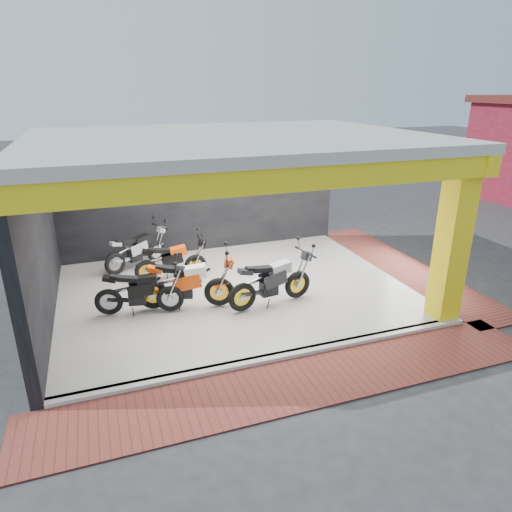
{
  "coord_description": "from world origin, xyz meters",
  "views": [
    {
      "loc": [
        -2.86,
        -7.58,
        4.67
      ],
      "look_at": [
        0.52,
        1.92,
        0.9
      ],
      "focal_mm": 32.0,
      "sensor_mm": 36.0,
      "label": 1
    }
  ],
  "objects": [
    {
      "name": "showroom_floor",
      "position": [
        0.0,
        2.0,
        0.05
      ],
      "size": [
        8.0,
        6.0,
        0.1
      ],
      "primitive_type": "cube",
      "color": "silver",
      "rests_on": "ground"
    },
    {
      "name": "showroom_ceiling",
      "position": [
        0.0,
        2.0,
        3.6
      ],
      "size": [
        8.4,
        6.4,
        0.2
      ],
      "primitive_type": "cube",
      "color": "beige",
      "rests_on": "corner_column"
    },
    {
      "name": "corner_column",
      "position": [
        3.75,
        -0.75,
        1.75
      ],
      "size": [
        0.5,
        0.5,
        3.5
      ],
      "primitive_type": "cube",
      "color": "yellow",
      "rests_on": "ground"
    },
    {
      "name": "moto_hero",
      "position": [
        -0.59,
        1.21,
        0.77
      ],
      "size": [
        2.33,
        1.33,
        1.35
      ],
      "primitive_type": null,
      "rotation": [
        0.0,
        0.0,
        -0.25
      ],
      "color": "#F94A0A",
      "rests_on": "showroom_floor"
    },
    {
      "name": "floor_kerb",
      "position": [
        0.0,
        -1.02,
        0.05
      ],
      "size": [
        8.0,
        0.2,
        0.1
      ],
      "primitive_type": "cube",
      "color": "silver",
      "rests_on": "ground"
    },
    {
      "name": "header_beam_front",
      "position": [
        0.0,
        -1.0,
        3.3
      ],
      "size": [
        8.4,
        0.3,
        0.4
      ],
      "primitive_type": "cube",
      "color": "yellow",
      "rests_on": "corner_column"
    },
    {
      "name": "header_beam_right",
      "position": [
        4.0,
        2.0,
        3.3
      ],
      "size": [
        0.3,
        6.4,
        0.4
      ],
      "primitive_type": "cube",
      "color": "yellow",
      "rests_on": "corner_column"
    },
    {
      "name": "back_wall",
      "position": [
        0.0,
        5.1,
        1.75
      ],
      "size": [
        8.2,
        0.2,
        3.5
      ],
      "primitive_type": "cube",
      "color": "black",
      "rests_on": "ground"
    },
    {
      "name": "moto_row_d",
      "position": [
        -1.5,
        4.4,
        0.7
      ],
      "size": [
        2.07,
        1.53,
        1.19
      ],
      "primitive_type": null,
      "rotation": [
        0.0,
        0.0,
        0.47
      ],
      "color": "#A5A7AD",
      "rests_on": "showroom_floor"
    },
    {
      "name": "left_wall",
      "position": [
        -4.1,
        2.0,
        1.75
      ],
      "size": [
        0.2,
        6.2,
        3.5
      ],
      "primitive_type": "cube",
      "color": "black",
      "rests_on": "ground"
    },
    {
      "name": "ground",
      "position": [
        0.0,
        0.0,
        0.0
      ],
      "size": [
        80.0,
        80.0,
        0.0
      ],
      "primitive_type": "plane",
      "color": "#2D2D30",
      "rests_on": "ground"
    },
    {
      "name": "moto_row_c",
      "position": [
        -0.71,
        3.06,
        0.68
      ],
      "size": [
        1.9,
        0.72,
        1.16
      ],
      "primitive_type": null,
      "rotation": [
        0.0,
        0.0,
        -0.01
      ],
      "color": "black",
      "rests_on": "showroom_floor"
    },
    {
      "name": "moto_row_a",
      "position": [
        1.19,
        1.01,
        0.76
      ],
      "size": [
        2.26,
        1.12,
        1.32
      ],
      "primitive_type": null,
      "rotation": [
        0.0,
        0.0,
        0.15
      ],
      "color": "black",
      "rests_on": "showroom_floor"
    },
    {
      "name": "moto_row_b",
      "position": [
        -1.65,
        1.3,
        0.7
      ],
      "size": [
        2.08,
        1.14,
        1.2
      ],
      "primitive_type": null,
      "rotation": [
        0.0,
        0.0,
        -0.22
      ],
      "color": "black",
      "rests_on": "showroom_floor"
    },
    {
      "name": "paver_front",
      "position": [
        0.0,
        -1.8,
        0.01
      ],
      "size": [
        9.0,
        1.4,
        0.03
      ],
      "primitive_type": "cube",
      "color": "maroon",
      "rests_on": "ground"
    },
    {
      "name": "paver_right",
      "position": [
        4.8,
        2.0,
        0.01
      ],
      "size": [
        1.4,
        7.0,
        0.03
      ],
      "primitive_type": "cube",
      "color": "maroon",
      "rests_on": "ground"
    }
  ]
}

